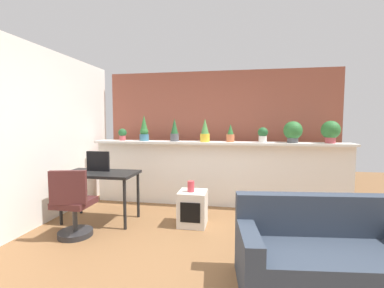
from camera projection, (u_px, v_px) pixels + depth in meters
The scene contains 19 objects.
ground_plane at pixel (201, 262), 2.88m from camera, with size 12.00×12.00×0.00m, color brown.
divider_wall at pixel (217, 175), 4.79m from camera, with size 4.50×0.16×1.12m, color white.
plant_shelf at pixel (217, 143), 4.71m from camera, with size 4.50×0.39×0.04m, color white.
brick_wall_behind at pixel (219, 135), 5.33m from camera, with size 4.50×0.10×2.50m, color #9E5442.
side_wall_left at pixel (22, 137), 3.60m from camera, with size 0.12×4.40×2.60m, color white.
potted_plant_0 at pixel (123, 134), 5.03m from camera, with size 0.15×0.15×0.23m.
potted_plant_1 at pixel (144, 130), 4.95m from camera, with size 0.17×0.17×0.48m.
potted_plant_2 at pixel (174, 131), 4.81m from camera, with size 0.15×0.15×0.41m.
potted_plant_3 at pixel (205, 131), 4.69m from camera, with size 0.17×0.17×0.41m.
potted_plant_4 at pixel (230, 134), 4.65m from camera, with size 0.14×0.14×0.31m.
potted_plant_5 at pixel (263, 134), 4.54m from camera, with size 0.17×0.17×0.26m.
potted_plant_6 at pixel (293, 131), 4.49m from camera, with size 0.31×0.31×0.36m.
potted_plant_7 at pixel (331, 131), 4.37m from camera, with size 0.30×0.30×0.37m.
desk at pixel (100, 178), 4.03m from camera, with size 1.10×0.60×0.75m.
tv_monitor at pixel (98, 161), 4.10m from camera, with size 0.36×0.04×0.31m, color black.
office_chair at pixel (73, 209), 3.45m from camera, with size 0.49×0.49×0.91m.
side_cube_shelf at pixel (193, 208), 3.89m from camera, with size 0.40×0.41×0.50m.
vase_on_shelf at pixel (191, 186), 3.85m from camera, with size 0.10×0.10×0.16m, color #CC3D47.
couch at pixel (326, 258), 2.40m from camera, with size 1.64×0.93×0.80m.
Camera 1 is at (0.39, -2.74, 1.50)m, focal length 24.98 mm.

